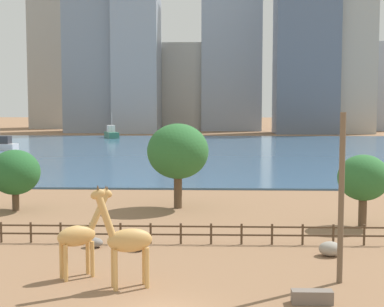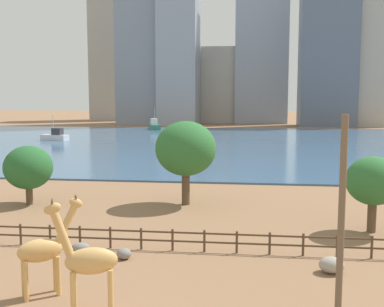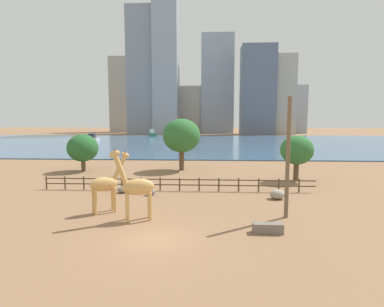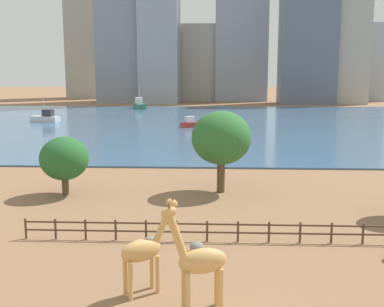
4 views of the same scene
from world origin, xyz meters
TOP-DOWN VIEW (x-y plane):
  - ground_plane at (0.00, 80.00)m, footprint 400.00×400.00m
  - harbor_water at (0.00, 77.00)m, footprint 180.00×86.00m
  - giraffe_tall at (-1.93, 3.34)m, footprint 3.00×1.50m
  - giraffe_companion at (-4.52, 4.96)m, footprint 2.83×2.26m
  - utility_pole at (8.38, 4.45)m, footprint 0.28×0.28m
  - boulder_near_fence at (-5.03, 10.93)m, footprint 1.08×0.81m
  - boulder_by_pole at (8.92, 9.44)m, footprint 1.30×1.12m
  - boulder_small at (-2.26, 10.22)m, footprint 0.82×0.81m
  - feeding_trough at (6.53, 1.42)m, footprint 1.80×0.60m
  - enclosure_fence at (-0.34, 12.00)m, footprint 26.12×0.14m
  - tree_left_large at (-0.67, 24.17)m, footprint 5.07×5.07m
  - tree_center_broad at (12.79, 17.48)m, footprint 3.61×3.61m
  - tree_right_tall at (-13.74, 22.60)m, footprint 4.05×4.05m
  - boat_ferry at (-21.14, 111.96)m, footprint 4.48×6.95m
  - boat_sailboat at (-5.20, 70.34)m, footprint 4.59×3.39m
  - boat_tug at (-34.57, 77.59)m, footprint 5.96×3.26m
  - skyline_tower_needle at (-48.00, 163.14)m, footprint 13.22×13.09m
  - skyline_block_central at (38.06, 137.95)m, footprint 14.63×13.33m
  - skyline_tower_glass at (7.87, 148.79)m, footprint 17.29×8.26m
  - skyline_block_left at (-31.28, 140.97)m, footprint 13.46×15.29m
  - skyline_block_right at (27.23, 135.12)m, footprint 16.44×11.90m
  - skyline_block_wide at (49.82, 151.32)m, footprint 11.13×11.40m
  - skyline_tower_far at (-6.62, 152.13)m, footprint 15.38×11.00m

SIDE VIEW (x-z plane):
  - ground_plane at x=0.00m, z-range 0.00..0.00m
  - harbor_water at x=0.00m, z-range 0.00..0.20m
  - feeding_trough at x=6.53m, z-range 0.00..0.60m
  - boulder_near_fence at x=-5.03m, z-range 0.00..0.61m
  - boulder_small at x=-2.26m, z-range 0.00..0.61m
  - boulder_by_pole at x=8.92m, z-range 0.00..0.84m
  - enclosure_fence at x=-0.34m, z-range 0.11..1.41m
  - boat_sailboat at x=-5.20m, z-range -0.11..1.81m
  - boat_tug at x=-34.57m, z-range -1.49..3.59m
  - boat_ferry at x=-21.14m, z-range -1.76..4.12m
  - giraffe_companion at x=-4.52m, z-range -0.12..4.43m
  - giraffe_tall at x=-1.93m, z-range -0.19..4.82m
  - tree_right_tall at x=-13.74m, z-range 0.64..5.60m
  - tree_center_broad at x=12.79m, z-range 0.89..6.01m
  - utility_pole at x=8.38m, z-range 0.00..8.35m
  - tree_left_large at x=-0.67m, z-range 1.19..8.22m
  - skyline_tower_far at x=-6.62m, z-range 0.00..25.50m
  - skyline_block_wide at x=49.82m, z-range 0.00..25.55m
  - skyline_block_central at x=38.06m, z-range 0.00..38.70m
  - skyline_block_right at x=27.23m, z-range 0.00..43.00m
  - skyline_tower_needle at x=-48.00m, z-range 0.00..43.60m
  - skyline_tower_glass at x=7.87m, z-range 0.00..52.48m
  - skyline_block_left at x=-31.28m, z-range 0.00..63.22m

